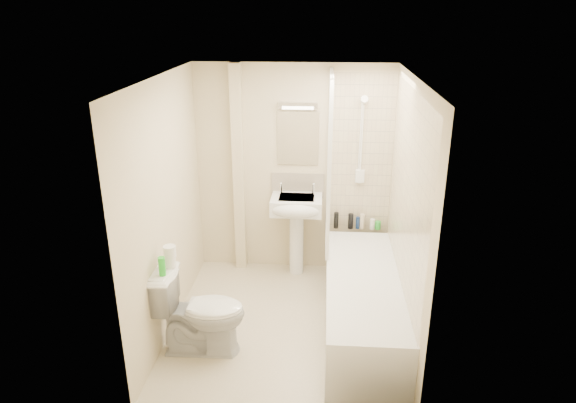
{
  "coord_description": "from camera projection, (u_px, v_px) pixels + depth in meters",
  "views": [
    {
      "loc": [
        0.35,
        -4.3,
        2.96
      ],
      "look_at": [
        0.02,
        0.2,
        1.23
      ],
      "focal_mm": 32.0,
      "sensor_mm": 36.0,
      "label": 1
    }
  ],
  "objects": [
    {
      "name": "bottle_black_a",
      "position": [
        336.0,
        220.0,
        5.91
      ],
      "size": [
        0.05,
        0.05,
        0.19
      ],
      "primitive_type": "cylinder",
      "color": "black",
      "rests_on": "bathtub"
    },
    {
      "name": "floor",
      "position": [
        285.0,
        324.0,
        5.09
      ],
      "size": [
        2.5,
        2.5,
        0.0
      ],
      "primitive_type": "plane",
      "color": "beige",
      "rests_on": "ground"
    },
    {
      "name": "tile_right",
      "position": [
        408.0,
        192.0,
        4.51
      ],
      "size": [
        0.01,
        2.1,
        1.75
      ],
      "primitive_type": "cube",
      "color": "beige",
      "rests_on": "wall_right"
    },
    {
      "name": "splashback",
      "position": [
        298.0,
        185.0,
        5.87
      ],
      "size": [
        0.6,
        0.02,
        0.3
      ],
      "primitive_type": "cube",
      "color": "beige",
      "rests_on": "wall_back"
    },
    {
      "name": "bottle_blue",
      "position": [
        358.0,
        223.0,
        5.9
      ],
      "size": [
        0.04,
        0.04,
        0.14
      ],
      "primitive_type": "cylinder",
      "color": "navy",
      "rests_on": "bathtub"
    },
    {
      "name": "bottle_cream",
      "position": [
        362.0,
        221.0,
        5.89
      ],
      "size": [
        0.05,
        0.05,
        0.18
      ],
      "primitive_type": "cylinder",
      "color": "beige",
      "rests_on": "bathtub"
    },
    {
      "name": "ceiling",
      "position": [
        284.0,
        78.0,
        4.23
      ],
      "size": [
        2.2,
        2.5,
        0.02
      ],
      "primitive_type": "cube",
      "color": "white",
      "rests_on": "wall_back"
    },
    {
      "name": "toilet",
      "position": [
        201.0,
        311.0,
        4.58
      ],
      "size": [
        0.49,
        0.81,
        0.81
      ],
      "primitive_type": "imported",
      "rotation": [
        0.0,
        0.0,
        1.59
      ],
      "color": "white",
      "rests_on": "ground"
    },
    {
      "name": "strip_light",
      "position": [
        298.0,
        105.0,
        5.52
      ],
      "size": [
        0.42,
        0.07,
        0.07
      ],
      "primitive_type": "cube",
      "color": "silver",
      "rests_on": "wall_back"
    },
    {
      "name": "toilet_roll_upper",
      "position": [
        170.0,
        251.0,
        4.45
      ],
      "size": [
        0.11,
        0.11,
        0.1
      ],
      "primitive_type": "cylinder",
      "color": "white",
      "rests_on": "toilet_roll_lower"
    },
    {
      "name": "pedestal_sink",
      "position": [
        296.0,
        214.0,
        5.76
      ],
      "size": [
        0.57,
        0.51,
        1.09
      ],
      "color": "white",
      "rests_on": "ground"
    },
    {
      "name": "bottle_white_b",
      "position": [
        372.0,
        224.0,
        5.89
      ],
      "size": [
        0.06,
        0.06,
        0.12
      ],
      "primitive_type": "cylinder",
      "color": "white",
      "rests_on": "bathtub"
    },
    {
      "name": "pipe_boxing",
      "position": [
        239.0,
        171.0,
        5.81
      ],
      "size": [
        0.12,
        0.12,
        2.4
      ],
      "primitive_type": "cube",
      "color": "beige",
      "rests_on": "ground"
    },
    {
      "name": "wall_left",
      "position": [
        166.0,
        209.0,
        4.74
      ],
      "size": [
        0.02,
        2.5,
        2.4
      ],
      "primitive_type": "cube",
      "color": "beige",
      "rests_on": "ground"
    },
    {
      "name": "mirror",
      "position": [
        298.0,
        139.0,
        5.67
      ],
      "size": [
        0.46,
        0.01,
        0.6
      ],
      "primitive_type": "cube",
      "color": "white",
      "rests_on": "wall_back"
    },
    {
      "name": "toilet_roll_lower",
      "position": [
        170.0,
        262.0,
        4.5
      ],
      "size": [
        0.11,
        0.11,
        0.1
      ],
      "primitive_type": "cylinder",
      "color": "white",
      "rests_on": "toilet"
    },
    {
      "name": "shower_screen",
      "position": [
        329.0,
        162.0,
        5.29
      ],
      "size": [
        0.04,
        0.92,
        1.8
      ],
      "color": "white",
      "rests_on": "bathtub"
    },
    {
      "name": "green_bottle",
      "position": [
        162.0,
        266.0,
        4.34
      ],
      "size": [
        0.06,
        0.06,
        0.17
      ],
      "primitive_type": "cylinder",
      "color": "green",
      "rests_on": "toilet"
    },
    {
      "name": "wall_back",
      "position": [
        293.0,
        171.0,
        5.82
      ],
      "size": [
        2.2,
        0.02,
        2.4
      ],
      "primitive_type": "cube",
      "color": "beige",
      "rests_on": "ground"
    },
    {
      "name": "shower_fixture",
      "position": [
        361.0,
        144.0,
        5.6
      ],
      "size": [
        0.1,
        0.16,
        0.99
      ],
      "color": "white",
      "rests_on": "wall_back"
    },
    {
      "name": "bathtub",
      "position": [
        362.0,
        302.0,
        4.94
      ],
      "size": [
        0.7,
        2.1,
        0.55
      ],
      "color": "white",
      "rests_on": "ground"
    },
    {
      "name": "tile_back",
      "position": [
        361.0,
        153.0,
        5.68
      ],
      "size": [
        0.7,
        0.01,
        1.75
      ],
      "primitive_type": "cube",
      "color": "beige",
      "rests_on": "wall_back"
    },
    {
      "name": "wall_right",
      "position": [
        407.0,
        216.0,
        4.58
      ],
      "size": [
        0.02,
        2.5,
        2.4
      ],
      "primitive_type": "cube",
      "color": "beige",
      "rests_on": "ground"
    },
    {
      "name": "bottle_black_b",
      "position": [
        351.0,
        221.0,
        5.9
      ],
      "size": [
        0.06,
        0.06,
        0.18
      ],
      "primitive_type": "cylinder",
      "color": "black",
      "rests_on": "bathtub"
    },
    {
      "name": "bottle_green",
      "position": [
        378.0,
        225.0,
        5.89
      ],
      "size": [
        0.06,
        0.06,
        0.09
      ],
      "primitive_type": "cylinder",
      "color": "green",
      "rests_on": "bathtub"
    }
  ]
}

